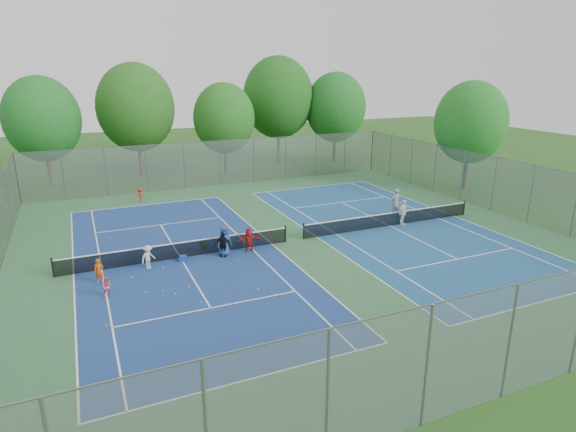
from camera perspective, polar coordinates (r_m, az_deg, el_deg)
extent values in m
plane|color=#245219|center=(29.52, 0.79, -2.94)|extent=(120.00, 120.00, 0.00)
cube|color=#2F643B|center=(29.52, 0.79, -2.93)|extent=(32.00, 32.00, 0.01)
cube|color=navy|center=(27.53, -12.63, -4.86)|extent=(10.97, 23.77, 0.01)
cube|color=navy|center=(32.90, 11.94, -1.15)|extent=(10.97, 23.77, 0.01)
cube|color=black|center=(27.38, -12.69, -4.01)|extent=(12.87, 0.10, 0.91)
cube|color=black|center=(32.76, 11.99, -0.42)|extent=(12.87, 0.10, 0.91)
cube|color=gray|center=(43.55, -8.05, 6.23)|extent=(32.00, 0.10, 4.00)
cube|color=gray|center=(16.88, 24.75, -13.45)|extent=(32.00, 0.10, 4.00)
cube|color=gray|center=(38.23, 23.21, 3.46)|extent=(0.10, 32.00, 4.00)
cylinder|color=#443326|center=(47.99, -26.46, 5.30)|extent=(0.36, 0.36, 3.50)
ellipsoid|color=#1B601F|center=(47.44, -27.13, 10.20)|extent=(6.40, 6.40, 7.36)
cylinder|color=#443326|center=(49.20, -17.12, 6.80)|extent=(0.36, 0.36, 3.85)
ellipsoid|color=#235819|center=(48.64, -17.60, 12.16)|extent=(7.20, 7.20, 8.28)
cylinder|color=#443326|center=(48.90, -7.40, 6.94)|extent=(0.36, 0.36, 3.15)
ellipsoid|color=#23601B|center=(48.37, -7.58, 11.40)|extent=(6.00, 6.00, 6.90)
cylinder|color=#443326|center=(53.92, -1.15, 8.59)|extent=(0.36, 0.36, 4.20)
ellipsoid|color=#1E5618|center=(53.41, -1.18, 13.85)|extent=(7.60, 7.60, 8.74)
cylinder|color=#443326|center=(54.80, 5.53, 8.29)|extent=(0.36, 0.36, 3.50)
ellipsoid|color=#1C611E|center=(54.32, 5.66, 12.69)|extent=(6.60, 6.60, 7.59)
cylinder|color=#443326|center=(44.47, 20.29, 5.23)|extent=(0.36, 0.36, 3.50)
ellipsoid|color=#1E681F|center=(43.89, 20.83, 10.33)|extent=(6.00, 6.00, 6.90)
cube|color=#163DA9|center=(27.02, -12.33, -4.95)|extent=(0.47, 0.47, 0.32)
cube|color=green|center=(28.62, -10.07, -3.28)|extent=(0.35, 0.35, 0.56)
imported|color=#C95512|center=(25.45, -21.49, -6.08)|extent=(0.50, 0.38, 1.25)
imported|color=#DC557D|center=(23.87, -20.63, -7.86)|extent=(0.54, 0.45, 1.00)
imported|color=beige|center=(26.35, -16.25, -4.70)|extent=(0.96, 0.83, 1.29)
imported|color=black|center=(27.06, -7.73, -3.38)|extent=(0.92, 0.69, 1.45)
imported|color=navy|center=(27.19, -7.57, -2.96)|extent=(0.88, 0.62, 1.72)
imported|color=#A71F17|center=(27.66, -4.63, -2.85)|extent=(1.36, 0.64, 1.41)
imported|color=#A92818|center=(39.63, -17.09, 2.41)|extent=(0.76, 0.48, 1.13)
imported|color=gray|center=(34.91, 12.61, 1.57)|extent=(0.77, 0.55, 2.01)
imported|color=white|center=(33.02, 13.47, 0.38)|extent=(1.11, 0.88, 1.76)
sphere|color=#CED631|center=(22.32, -10.28, -10.08)|extent=(0.07, 0.07, 0.07)
sphere|color=#B9DC33|center=(23.06, 0.51, -8.86)|extent=(0.07, 0.07, 0.07)
sphere|color=#AAD030|center=(23.77, -14.66, -8.62)|extent=(0.07, 0.07, 0.07)
sphere|color=#C9EE37|center=(26.42, -14.58, -5.92)|extent=(0.07, 0.07, 0.07)
sphere|color=#B9D531|center=(23.36, -13.21, -8.98)|extent=(0.07, 0.07, 0.07)
sphere|color=#C9E635|center=(26.45, -6.01, -5.41)|extent=(0.07, 0.07, 0.07)
sphere|color=#DCF138|center=(23.20, -3.55, -8.72)|extent=(0.07, 0.07, 0.07)
sphere|color=gold|center=(26.19, -2.73, -5.57)|extent=(0.07, 0.07, 0.07)
sphere|color=#D1DF34|center=(23.81, -16.52, -8.74)|extent=(0.07, 0.07, 0.07)
sphere|color=#E9F438|center=(25.64, -17.99, -6.96)|extent=(0.07, 0.07, 0.07)
sphere|color=yellow|center=(23.88, -11.63, -8.28)|extent=(0.07, 0.07, 0.07)
sphere|color=#C6D531|center=(21.50, -20.73, -12.12)|extent=(0.07, 0.07, 0.07)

